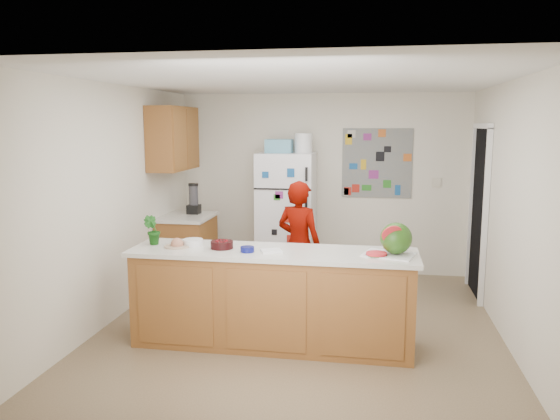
% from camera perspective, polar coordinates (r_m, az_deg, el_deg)
% --- Properties ---
extents(floor, '(4.00, 4.50, 0.02)m').
position_cam_1_polar(floor, '(5.81, 2.13, -12.15)').
color(floor, brown).
rests_on(floor, ground).
extents(wall_back, '(4.00, 0.02, 2.50)m').
position_cam_1_polar(wall_back, '(7.71, 4.45, 2.75)').
color(wall_back, beige).
rests_on(wall_back, ground).
extents(wall_left, '(0.02, 4.50, 2.50)m').
position_cam_1_polar(wall_left, '(6.08, -16.93, 0.71)').
color(wall_left, beige).
rests_on(wall_left, ground).
extents(wall_right, '(0.02, 4.50, 2.50)m').
position_cam_1_polar(wall_right, '(5.58, 23.11, -0.32)').
color(wall_right, beige).
rests_on(wall_right, ground).
extents(ceiling, '(4.00, 4.50, 0.02)m').
position_cam_1_polar(ceiling, '(5.43, 2.29, 13.48)').
color(ceiling, white).
rests_on(ceiling, wall_back).
extents(doorway, '(0.03, 0.85, 2.04)m').
position_cam_1_polar(doorway, '(7.02, 20.13, -0.28)').
color(doorway, black).
rests_on(doorway, ground).
extents(peninsula_base, '(2.60, 0.62, 0.88)m').
position_cam_1_polar(peninsula_base, '(5.22, -0.79, -9.37)').
color(peninsula_base, brown).
rests_on(peninsula_base, floor).
extents(peninsula_top, '(2.68, 0.70, 0.04)m').
position_cam_1_polar(peninsula_top, '(5.09, -0.80, -4.45)').
color(peninsula_top, silver).
rests_on(peninsula_top, peninsula_base).
extents(side_counter_base, '(0.60, 0.80, 0.86)m').
position_cam_1_polar(side_counter_base, '(7.32, -9.64, -4.19)').
color(side_counter_base, brown).
rests_on(side_counter_base, floor).
extents(side_counter_top, '(0.64, 0.84, 0.04)m').
position_cam_1_polar(side_counter_top, '(7.24, -9.73, -0.72)').
color(side_counter_top, silver).
rests_on(side_counter_top, side_counter_base).
extents(upper_cabinets, '(0.35, 1.00, 0.80)m').
position_cam_1_polar(upper_cabinets, '(7.14, -11.08, 7.35)').
color(upper_cabinets, brown).
rests_on(upper_cabinets, wall_left).
extents(refrigerator, '(0.75, 0.70, 1.70)m').
position_cam_1_polar(refrigerator, '(7.44, 0.68, -0.55)').
color(refrigerator, silver).
rests_on(refrigerator, floor).
extents(fridge_top_bin, '(0.35, 0.28, 0.18)m').
position_cam_1_polar(fridge_top_bin, '(7.36, -0.08, 6.70)').
color(fridge_top_bin, '#5999B2').
rests_on(fridge_top_bin, refrigerator).
extents(photo_collage, '(0.95, 0.01, 0.95)m').
position_cam_1_polar(photo_collage, '(7.62, 10.10, 4.84)').
color(photo_collage, slate).
rests_on(photo_collage, wall_back).
extents(person, '(0.62, 0.51, 1.46)m').
position_cam_1_polar(person, '(6.17, 2.00, -3.67)').
color(person, '#600700').
rests_on(person, floor).
extents(blender_appliance, '(0.12, 0.12, 0.38)m').
position_cam_1_polar(blender_appliance, '(7.33, -9.01, 1.09)').
color(blender_appliance, black).
rests_on(blender_appliance, side_counter_top).
extents(cutting_board, '(0.51, 0.44, 0.01)m').
position_cam_1_polar(cutting_board, '(4.99, 11.30, -4.60)').
color(cutting_board, white).
rests_on(cutting_board, peninsula_top).
extents(watermelon, '(0.28, 0.28, 0.28)m').
position_cam_1_polar(watermelon, '(4.98, 12.04, -2.91)').
color(watermelon, '#255616').
rests_on(watermelon, cutting_board).
extents(watermelon_slice, '(0.19, 0.19, 0.02)m').
position_cam_1_polar(watermelon_slice, '(4.94, 10.05, -4.51)').
color(watermelon_slice, red).
rests_on(watermelon_slice, cutting_board).
extents(cherry_bowl, '(0.22, 0.22, 0.07)m').
position_cam_1_polar(cherry_bowl, '(5.19, -6.10, -3.63)').
color(cherry_bowl, black).
rests_on(cherry_bowl, peninsula_top).
extents(white_bowl, '(0.25, 0.25, 0.06)m').
position_cam_1_polar(white_bowl, '(5.36, -9.08, -3.35)').
color(white_bowl, silver).
rests_on(white_bowl, peninsula_top).
extents(cobalt_bowl, '(0.16, 0.16, 0.05)m').
position_cam_1_polar(cobalt_bowl, '(5.03, -3.43, -4.12)').
color(cobalt_bowl, '#0A0D56').
rests_on(cobalt_bowl, peninsula_top).
extents(plate, '(0.30, 0.30, 0.02)m').
position_cam_1_polar(plate, '(5.31, -10.71, -3.75)').
color(plate, beige).
rests_on(plate, peninsula_top).
extents(paper_towel, '(0.23, 0.22, 0.02)m').
position_cam_1_polar(paper_towel, '(5.02, -0.92, -4.30)').
color(paper_towel, white).
rests_on(paper_towel, peninsula_top).
extents(keys, '(0.10, 0.05, 0.01)m').
position_cam_1_polar(keys, '(4.89, 9.97, -4.84)').
color(keys, slate).
rests_on(keys, peninsula_top).
extents(potted_plant, '(0.17, 0.14, 0.28)m').
position_cam_1_polar(potted_plant, '(5.45, -13.21, -2.06)').
color(potted_plant, '#1A410F').
rests_on(potted_plant, peninsula_top).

